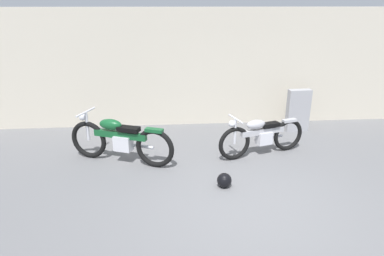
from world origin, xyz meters
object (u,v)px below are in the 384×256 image
motorcycle_silver (262,136)px  motorcycle_green (120,139)px  stone_marker (298,110)px  helmet (224,180)px

motorcycle_silver → motorcycle_green: motorcycle_green is taller
stone_marker → motorcycle_silver: bearing=-133.3°
motorcycle_silver → motorcycle_green: size_ratio=0.92×
stone_marker → motorcycle_green: stone_marker is taller
motorcycle_green → motorcycle_silver: bearing=-156.0°
helmet → stone_marker: bearing=49.2°
helmet → motorcycle_silver: size_ratio=0.13×
motorcycle_green → stone_marker: bearing=-138.6°
helmet → motorcycle_green: size_ratio=0.12×
helmet → motorcycle_silver: motorcycle_silver is taller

